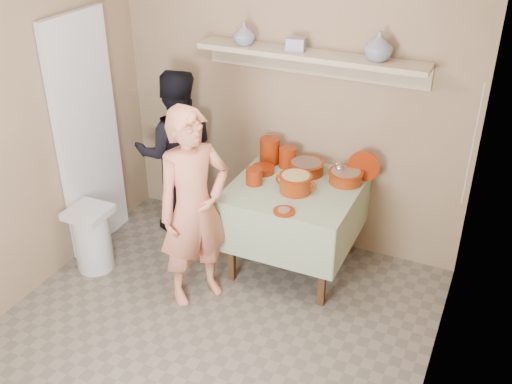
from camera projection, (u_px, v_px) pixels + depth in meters
The scene contains 22 objects.
ground at pixel (191, 356), 4.11m from camera, with size 3.50×3.50×0.00m, color #6B6154.
tile_panel at pixel (88, 136), 4.91m from camera, with size 0.06×0.70×2.00m, color silver.
plate_stack_a at pixel (270, 151), 4.97m from camera, with size 0.17×0.17×0.22m, color maroon.
plate_stack_b at pixel (287, 157), 4.92m from camera, with size 0.14×0.14×0.17m, color maroon.
bowl_stack at pixel (254, 176), 4.66m from camera, with size 0.13×0.13×0.13m, color maroon.
empty_bowl at pixel (263, 169), 4.85m from camera, with size 0.18×0.18×0.05m, color maroon.
propped_lid at pixel (363, 166), 4.69m from camera, with size 0.25×0.25×0.02m, color maroon.
vase_right at pixel (379, 46), 4.26m from camera, with size 0.20×0.20×0.21m, color navy.
vase_left at pixel (244, 34), 4.63m from camera, with size 0.17×0.17×0.18m, color navy.
ceramic_box at pixel (296, 44), 4.51m from camera, with size 0.14×0.10×0.10m, color navy.
person_cook at pixel (194, 208), 4.33m from camera, with size 0.57×0.37×1.56m, color #D87E5D.
person_helper at pixel (177, 152), 5.23m from camera, with size 0.73×0.57×1.49m, color black.
room_shell at pixel (176, 143), 3.33m from camera, with size 3.04×3.54×2.62m.
serving_table at pixel (295, 199), 4.73m from camera, with size 0.97×0.97×0.76m.
cazuela_meat_a at pixel (306, 166), 4.83m from camera, with size 0.30×0.30×0.10m.
cazuela_meat_b at pixel (346, 176), 4.69m from camera, with size 0.28×0.28×0.10m.
ladle at pixel (340, 168), 4.69m from camera, with size 0.08×0.26×0.19m.
cazuela_rice at pixel (295, 182), 4.54m from camera, with size 0.33×0.25×0.14m.
front_plate at pixel (284, 211), 4.31m from camera, with size 0.16×0.16×0.03m.
wall_shelf at pixel (311, 58), 4.54m from camera, with size 1.80×0.25×0.21m.
trash_bin at pixel (92, 238), 4.88m from camera, with size 0.32×0.32×0.56m.
electrical_cord at pixel (473, 146), 4.15m from camera, with size 0.01×0.05×0.90m.
Camera 1 is at (1.67, -2.58, 2.99)m, focal length 42.00 mm.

